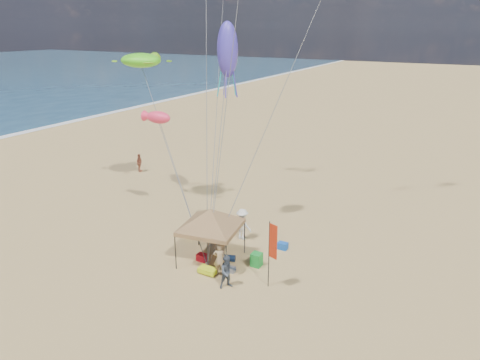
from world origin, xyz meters
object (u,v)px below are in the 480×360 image
Objects in this scene: feather_flag at (272,245)px; person_near_b at (228,272)px; chair_green at (257,260)px; chair_yellow at (194,232)px; person_near_a at (220,259)px; cooler_blue at (283,246)px; person_far_a at (139,163)px; canopy_tent at (210,211)px; person_near_c at (242,224)px; cooler_red at (202,257)px; beach_cart at (208,270)px.

person_near_b is (-1.78, -0.92, -1.39)m from feather_flag.
chair_green is at bearing 135.50° from feather_flag.
person_near_a is at bearing -38.38° from chair_yellow.
feather_flag reaches higher than cooler_blue.
person_far_a is (-15.20, 11.33, -0.05)m from person_near_b.
person_near_c is at bearing 85.83° from canopy_tent.
person_near_c is at bearing 133.59° from feather_flag.
person_near_c is (0.63, 3.19, 0.73)m from cooler_red.
canopy_tent is 3.49× the size of person_far_a.
feather_flag reaches higher than cooler_red.
feather_flag is at bearing -44.50° from chair_green.
cooler_red is 2.75m from chair_yellow.
cooler_blue is 2.61m from person_near_c.
chair_green is at bearing -100.85° from cooler_blue.
canopy_tent is 7.69× the size of chair_green.
cooler_blue is 2.33m from chair_green.
person_near_c is (-2.07, 2.27, 0.57)m from chair_green.
cooler_red and cooler_blue have the same top height.
person_near_c is at bearing 94.54° from beach_cart.
beach_cart is (0.54, -1.20, -2.60)m from canopy_tent.
person_near_c is (-2.50, -0.01, 0.73)m from cooler_blue.
canopy_tent is 9.97× the size of cooler_red.
canopy_tent is 3.29× the size of person_near_b.
person_near_a is 1.19m from person_near_b.
person_near_c is at bearing 78.83° from cooler_red.
canopy_tent reaches higher than person_near_b.
canopy_tent is at bearing 114.27° from beach_cart.
person_near_c is (-0.87, 3.90, 0.07)m from person_near_a.
beach_cart is at bearing 2.17° from person_near_a.
person_near_a reaches higher than cooler_blue.
cooler_red is 4.48m from cooler_blue.
person_near_c is 14.98m from person_far_a.
person_far_a is (-16.97, 10.42, -1.44)m from feather_flag.
cooler_blue is 4.76m from person_near_b.
cooler_red is 0.29× the size of person_near_c.
cooler_blue is 0.60× the size of beach_cart.
person_near_a is at bearing -41.49° from canopy_tent.
cooler_red is at bearing 89.30° from person_near_c.
feather_flag reaches higher than beach_cart.
person_near_b is (4.32, -3.46, 0.47)m from chair_yellow.
person_near_a reaches higher than cooler_red.
person_far_a is (-14.28, 10.57, -0.07)m from person_near_a.
feather_flag is 3.83m from beach_cart.
cooler_blue is 17.27m from person_far_a.
cooler_blue is at bearing 32.66° from person_near_b.
feather_flag is 2.04× the size of person_near_b.
person_far_a is (-13.74, 10.82, 0.57)m from beach_cart.
person_near_c is (0.21, 2.94, -1.88)m from canopy_tent.
person_far_a is at bearing -58.83° from person_near_a.
chair_yellow is at bearing 133.76° from cooler_red.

